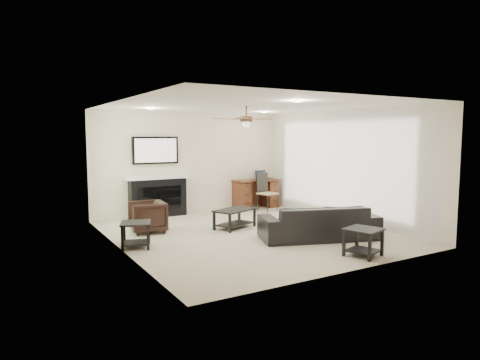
{
  "coord_description": "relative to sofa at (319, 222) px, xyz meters",
  "views": [
    {
      "loc": [
        -4.35,
        -7.08,
        1.94
      ],
      "look_at": [
        -0.02,
        0.31,
        1.04
      ],
      "focal_mm": 32.0,
      "sensor_mm": 36.0,
      "label": 1
    }
  ],
  "objects": [
    {
      "name": "room_shell",
      "position": [
        -0.72,
        1.11,
        1.37
      ],
      "size": [
        5.5,
        5.54,
        2.52
      ],
      "color": "#BAAD95",
      "rests_on": "ground"
    },
    {
      "name": "sofa",
      "position": [
        0.0,
        0.0,
        0.0
      ],
      "size": [
        2.34,
        1.53,
        0.64
      ],
      "primitive_type": "imported",
      "rotation": [
        0.0,
        0.0,
        2.8
      ],
      "color": "black",
      "rests_on": "ground"
    },
    {
      "name": "armchair",
      "position": [
        -2.6,
        2.15,
        -0.01
      ],
      "size": [
        0.75,
        0.74,
        0.63
      ],
      "primitive_type": "imported",
      "rotation": [
        0.0,
        0.0,
        -1.68
      ],
      "color": "black",
      "rests_on": "ground"
    },
    {
      "name": "coffee_table",
      "position": [
        -0.9,
        1.6,
        -0.12
      ],
      "size": [
        1.02,
        0.79,
        0.4
      ],
      "primitive_type": "cube",
      "rotation": [
        0.0,
        0.0,
        0.37
      ],
      "color": "black",
      "rests_on": "ground"
    },
    {
      "name": "end_table_near",
      "position": [
        -0.15,
        -1.25,
        -0.09
      ],
      "size": [
        0.65,
        0.65,
        0.45
      ],
      "primitive_type": "cube",
      "rotation": [
        0.0,
        0.0,
        0.29
      ],
      "color": "black",
      "rests_on": "ground"
    },
    {
      "name": "end_table_left",
      "position": [
        -3.15,
        1.1,
        -0.09
      ],
      "size": [
        0.64,
        0.64,
        0.45
      ],
      "primitive_type": "cube",
      "rotation": [
        0.0,
        0.0,
        -0.34
      ],
      "color": "black",
      "rests_on": "ground"
    },
    {
      "name": "fireplace_unit",
      "position": [
        -1.85,
        3.61,
        0.64
      ],
      "size": [
        1.52,
        0.34,
        1.91
      ],
      "primitive_type": "cube",
      "color": "black",
      "rests_on": "ground"
    },
    {
      "name": "desk",
      "position": [
        0.84,
        3.51,
        0.06
      ],
      "size": [
        1.22,
        0.56,
        0.76
      ],
      "primitive_type": "cube",
      "color": "#3E220F",
      "rests_on": "ground"
    },
    {
      "name": "desk_chair",
      "position": [
        0.84,
        2.96,
        0.17
      ],
      "size": [
        0.51,
        0.52,
        0.97
      ],
      "primitive_type": "cube",
      "rotation": [
        0.0,
        0.0,
        0.23
      ],
      "color": "black",
      "rests_on": "ground"
    },
    {
      "name": "laptop",
      "position": [
        1.04,
        3.49,
        0.56
      ],
      "size": [
        0.33,
        0.24,
        0.23
      ],
      "primitive_type": "cube",
      "color": "black",
      "rests_on": "desk"
    }
  ]
}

